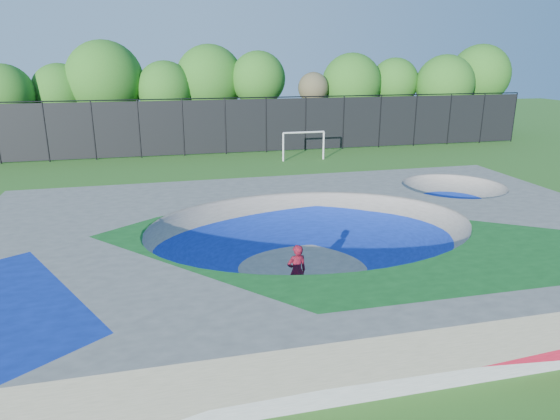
# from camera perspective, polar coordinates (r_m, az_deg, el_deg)

# --- Properties ---
(ground) EXTENTS (120.00, 120.00, 0.00)m
(ground) POSITION_cam_1_polar(r_m,az_deg,el_deg) (17.06, 3.45, -6.34)
(ground) COLOR #2D661C
(ground) RESTS_ON ground
(skate_deck) EXTENTS (22.00, 14.00, 1.50)m
(skate_deck) POSITION_cam_1_polar(r_m,az_deg,el_deg) (16.78, 3.49, -3.99)
(skate_deck) COLOR gray
(skate_deck) RESTS_ON ground
(skater) EXTENTS (0.65, 0.47, 1.65)m
(skater) POSITION_cam_1_polar(r_m,az_deg,el_deg) (14.56, 1.92, -7.05)
(skater) COLOR red
(skater) RESTS_ON ground
(skateboard) EXTENTS (0.81, 0.38, 0.05)m
(skateboard) POSITION_cam_1_polar(r_m,az_deg,el_deg) (14.90, 1.89, -9.85)
(skateboard) COLOR black
(skateboard) RESTS_ON ground
(soccer_goal) EXTENTS (2.98, 0.12, 1.97)m
(soccer_goal) POSITION_cam_1_polar(r_m,az_deg,el_deg) (34.23, 2.73, 7.95)
(soccer_goal) COLOR silver
(soccer_goal) RESTS_ON ground
(fence) EXTENTS (48.09, 0.09, 4.04)m
(fence) POSITION_cam_1_polar(r_m,az_deg,el_deg) (36.55, -6.25, 9.62)
(fence) COLOR black
(fence) RESTS_ON ground
(treeline) EXTENTS (52.43, 7.30, 8.08)m
(treeline) POSITION_cam_1_polar(r_m,az_deg,el_deg) (41.68, -6.58, 14.28)
(treeline) COLOR #4F3227
(treeline) RESTS_ON ground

